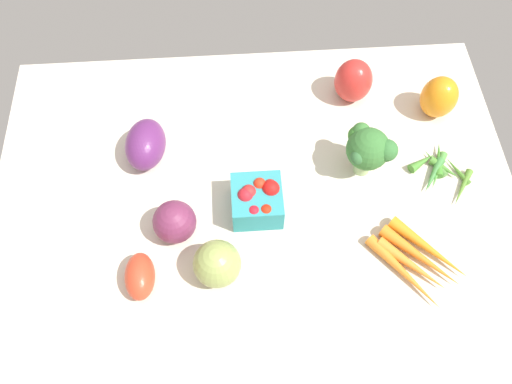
# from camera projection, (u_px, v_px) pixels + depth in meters

# --- Properties ---
(tablecloth) EXTENTS (1.04, 0.76, 0.02)m
(tablecloth) POSITION_uv_depth(u_px,v_px,m) (256.00, 199.00, 1.02)
(tablecloth) COLOR beige
(tablecloth) RESTS_ON ground
(broccoli_head) EXTENTS (0.09, 0.09, 0.12)m
(broccoli_head) POSITION_uv_depth(u_px,v_px,m) (369.00, 149.00, 0.98)
(broccoli_head) COLOR #A6C284
(broccoli_head) RESTS_ON tablecloth
(eggplant) EXTENTS (0.09, 0.12, 0.08)m
(eggplant) POSITION_uv_depth(u_px,v_px,m) (146.00, 144.00, 1.02)
(eggplant) COLOR #622765
(eggplant) RESTS_ON tablecloth
(red_onion_near_basket) EXTENTS (0.08, 0.08, 0.08)m
(red_onion_near_basket) POSITION_uv_depth(u_px,v_px,m) (175.00, 222.00, 0.94)
(red_onion_near_basket) COLOR #702B4D
(red_onion_near_basket) RESTS_ON tablecloth
(carrot_bunch) EXTENTS (0.18, 0.19, 0.03)m
(carrot_bunch) POSITION_uv_depth(u_px,v_px,m) (417.00, 260.00, 0.93)
(carrot_bunch) COLOR orange
(carrot_bunch) RESTS_ON tablecloth
(bell_pepper_red) EXTENTS (0.11, 0.11, 0.10)m
(bell_pepper_red) POSITION_uv_depth(u_px,v_px,m) (353.00, 81.00, 1.09)
(bell_pepper_red) COLOR red
(bell_pepper_red) RESTS_ON tablecloth
(heirloom_tomato_green) EXTENTS (0.09, 0.09, 0.09)m
(heirloom_tomato_green) POSITION_uv_depth(u_px,v_px,m) (217.00, 264.00, 0.90)
(heirloom_tomato_green) COLOR #94A354
(heirloom_tomato_green) RESTS_ON tablecloth
(roma_tomato) EXTENTS (0.06, 0.09, 0.05)m
(roma_tomato) POSITION_uv_depth(u_px,v_px,m) (140.00, 276.00, 0.90)
(roma_tomato) COLOR red
(roma_tomato) RESTS_ON tablecloth
(okra_pile) EXTENTS (0.13, 0.15, 0.02)m
(okra_pile) POSITION_uv_depth(u_px,v_px,m) (439.00, 170.00, 1.03)
(okra_pile) COLOR #498630
(okra_pile) RESTS_ON tablecloth
(bell_pepper_orange) EXTENTS (0.08, 0.08, 0.10)m
(bell_pepper_orange) POSITION_uv_depth(u_px,v_px,m) (439.00, 97.00, 1.07)
(bell_pepper_orange) COLOR orange
(bell_pepper_orange) RESTS_ON tablecloth
(berry_basket) EXTENTS (0.10, 0.10, 0.08)m
(berry_basket) POSITION_uv_depth(u_px,v_px,m) (257.00, 200.00, 0.97)
(berry_basket) COLOR teal
(berry_basket) RESTS_ON tablecloth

